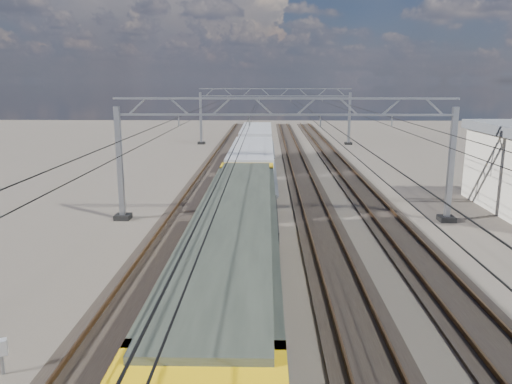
{
  "coord_description": "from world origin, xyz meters",
  "views": [
    {
      "loc": [
        -1.0,
        -24.27,
        8.0
      ],
      "look_at": [
        -1.55,
        0.83,
        2.4
      ],
      "focal_mm": 35.0,
      "sensor_mm": 36.0,
      "label": 1
    }
  ],
  "objects_px": {
    "catenary_gantry_far": "(275,114)",
    "catenary_gantry_mid": "(284,154)",
    "trackside_cabinet": "(1,349)",
    "locomotive": "(236,256)",
    "hopper_wagon_lead": "(252,168)",
    "hopper_wagon_mid": "(256,143)"
  },
  "relations": [
    {
      "from": "hopper_wagon_lead",
      "to": "trackside_cabinet",
      "type": "height_order",
      "value": "hopper_wagon_lead"
    },
    {
      "from": "hopper_wagon_lead",
      "to": "hopper_wagon_mid",
      "type": "relative_size",
      "value": 1.0
    },
    {
      "from": "hopper_wagon_mid",
      "to": "trackside_cabinet",
      "type": "relative_size",
      "value": 12.57
    },
    {
      "from": "catenary_gantry_mid",
      "to": "locomotive",
      "type": "bearing_deg",
      "value": -99.0
    },
    {
      "from": "hopper_wagon_lead",
      "to": "trackside_cabinet",
      "type": "xyz_separation_m",
      "value": [
        -6.33,
        -21.02,
        -1.46
      ]
    },
    {
      "from": "catenary_gantry_far",
      "to": "trackside_cabinet",
      "type": "distance_m",
      "value": 52.7
    },
    {
      "from": "catenary_gantry_mid",
      "to": "hopper_wagon_mid",
      "type": "relative_size",
      "value": 1.53
    },
    {
      "from": "hopper_wagon_mid",
      "to": "hopper_wagon_lead",
      "type": "bearing_deg",
      "value": -90.0
    },
    {
      "from": "catenary_gantry_mid",
      "to": "hopper_wagon_lead",
      "type": "height_order",
      "value": "catenary_gantry_mid"
    },
    {
      "from": "locomotive",
      "to": "hopper_wagon_lead",
      "type": "relative_size",
      "value": 1.62
    },
    {
      "from": "catenary_gantry_mid",
      "to": "trackside_cabinet",
      "type": "distance_m",
      "value": 18.26
    },
    {
      "from": "catenary_gantry_far",
      "to": "trackside_cabinet",
      "type": "xyz_separation_m",
      "value": [
        -8.33,
        -51.95,
        -3.13
      ]
    },
    {
      "from": "catenary_gantry_far",
      "to": "hopper_wagon_mid",
      "type": "relative_size",
      "value": 1.53
    },
    {
      "from": "hopper_wagon_lead",
      "to": "hopper_wagon_mid",
      "type": "distance_m",
      "value": 14.2
    },
    {
      "from": "catenary_gantry_mid",
      "to": "hopper_wagon_mid",
      "type": "bearing_deg",
      "value": 95.93
    },
    {
      "from": "hopper_wagon_mid",
      "to": "locomotive",
      "type": "bearing_deg",
      "value": -90.0
    },
    {
      "from": "catenary_gantry_mid",
      "to": "hopper_wagon_lead",
      "type": "relative_size",
      "value": 1.53
    },
    {
      "from": "hopper_wagon_lead",
      "to": "trackside_cabinet",
      "type": "bearing_deg",
      "value": -106.76
    },
    {
      "from": "trackside_cabinet",
      "to": "hopper_wagon_mid",
      "type": "bearing_deg",
      "value": 55.78
    },
    {
      "from": "catenary_gantry_mid",
      "to": "trackside_cabinet",
      "type": "xyz_separation_m",
      "value": [
        -8.33,
        -15.95,
        -3.13
      ]
    },
    {
      "from": "catenary_gantry_far",
      "to": "hopper_wagon_mid",
      "type": "bearing_deg",
      "value": -96.82
    },
    {
      "from": "catenary_gantry_far",
      "to": "catenary_gantry_mid",
      "type": "bearing_deg",
      "value": -90.0
    }
  ]
}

